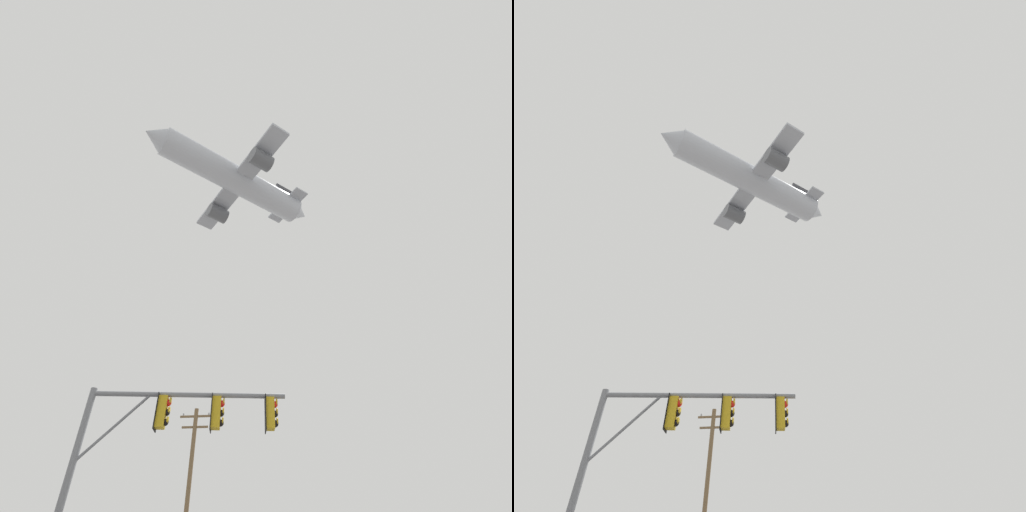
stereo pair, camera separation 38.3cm
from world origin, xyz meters
The scene contains 3 objects.
signal_pole_near centered at (-4.11, 6.37, 4.52)m, with size 5.96×1.01×5.82m.
utility_pole centered at (-6.96, 21.26, 5.39)m, with size 2.20×0.28×10.18m.
airplane centered at (-4.99, 19.46, 33.70)m, with size 17.20×14.73×5.51m.
Camera 2 is at (-0.14, -4.63, 1.54)m, focal length 25.63 mm.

